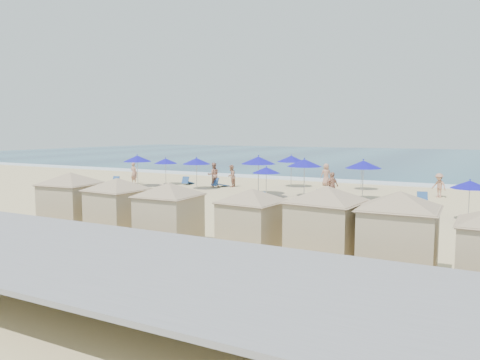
# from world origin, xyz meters

# --- Properties ---
(ground) EXTENTS (160.00, 160.00, 0.00)m
(ground) POSITION_xyz_m (0.00, 0.00, 0.00)
(ground) COLOR #D9C289
(ground) RESTS_ON ground
(ocean) EXTENTS (160.00, 80.00, 0.06)m
(ocean) POSITION_xyz_m (0.00, 55.00, 0.03)
(ocean) COLOR navy
(ocean) RESTS_ON ground
(surf_line) EXTENTS (160.00, 2.50, 0.08)m
(surf_line) POSITION_xyz_m (0.00, 15.50, 0.04)
(surf_line) COLOR white
(surf_line) RESTS_ON ground
(seawall) EXTENTS (160.00, 6.10, 1.22)m
(seawall) POSITION_xyz_m (0.00, -13.50, 0.65)
(seawall) COLOR gray
(seawall) RESTS_ON ground
(trash_bin) EXTENTS (1.13, 1.13, 0.89)m
(trash_bin) POSITION_xyz_m (-1.45, -4.75, 0.45)
(trash_bin) COLOR black
(trash_bin) RESTS_ON ground
(cabana_0) EXTENTS (4.41, 4.41, 2.78)m
(cabana_0) POSITION_xyz_m (-3.24, -9.45, 1.59)
(cabana_0) COLOR tan
(cabana_0) RESTS_ON ground
(cabana_1) EXTENTS (4.23, 4.23, 2.66)m
(cabana_1) POSITION_xyz_m (-0.53, -9.52, 1.52)
(cabana_1) COLOR tan
(cabana_1) RESTS_ON ground
(cabana_2) EXTENTS (4.22, 4.22, 2.65)m
(cabana_2) POSITION_xyz_m (2.27, -9.84, 1.52)
(cabana_2) COLOR tan
(cabana_2) RESTS_ON ground
(cabana_3) EXTENTS (4.06, 4.06, 2.56)m
(cabana_3) POSITION_xyz_m (5.45, -9.35, 1.46)
(cabana_3) COLOR tan
(cabana_3) RESTS_ON ground
(cabana_4) EXTENTS (4.47, 4.47, 2.82)m
(cabana_4) POSITION_xyz_m (8.10, -9.33, 1.61)
(cabana_4) COLOR tan
(cabana_4) RESTS_ON ground
(cabana_5) EXTENTS (4.51, 4.51, 2.83)m
(cabana_5) POSITION_xyz_m (10.39, -9.66, 1.62)
(cabana_5) COLOR tan
(cabana_5) RESTS_ON ground
(umbrella_0) EXTENTS (1.92, 1.92, 2.19)m
(umbrella_0) POSITION_xyz_m (-10.28, 6.49, 1.90)
(umbrella_0) COLOR #A5A8AD
(umbrella_0) RESTS_ON ground
(umbrella_1) EXTENTS (2.21, 2.21, 2.51)m
(umbrella_1) POSITION_xyz_m (-11.32, 4.30, 2.18)
(umbrella_1) COLOR #A5A8AD
(umbrella_1) RESTS_ON ground
(umbrella_2) EXTENTS (2.11, 2.11, 2.40)m
(umbrella_2) POSITION_xyz_m (-6.42, 5.14, 2.09)
(umbrella_2) COLOR #A5A8AD
(umbrella_2) RESTS_ON ground
(umbrella_3) EXTENTS (2.37, 2.37, 2.69)m
(umbrella_3) POSITION_xyz_m (-1.09, 4.59, 2.33)
(umbrella_3) COLOR #A5A8AD
(umbrella_3) RESTS_ON ground
(umbrella_4) EXTENTS (1.82, 1.82, 2.08)m
(umbrella_4) POSITION_xyz_m (0.03, 3.45, 1.80)
(umbrella_4) COLOR #A5A8AD
(umbrella_4) RESTS_ON ground
(umbrella_5) EXTENTS (2.21, 2.21, 2.51)m
(umbrella_5) POSITION_xyz_m (-0.77, 9.69, 2.18)
(umbrella_5) COLOR #A5A8AD
(umbrella_5) RESTS_ON ground
(umbrella_6) EXTENTS (2.27, 2.27, 2.58)m
(umbrella_6) POSITION_xyz_m (2.03, 4.99, 2.24)
(umbrella_6) COLOR #A5A8AD
(umbrella_6) RESTS_ON ground
(umbrella_7) EXTENTS (1.84, 1.84, 2.10)m
(umbrella_7) POSITION_xyz_m (4.38, 10.55, 1.82)
(umbrella_7) COLOR #A5A8AD
(umbrella_7) RESTS_ON ground
(umbrella_8) EXTENTS (2.25, 2.25, 2.57)m
(umbrella_8) POSITION_xyz_m (5.71, 5.51, 2.23)
(umbrella_8) COLOR #A5A8AD
(umbrella_8) RESTS_ON ground
(umbrella_9) EXTENTS (1.79, 1.79, 2.04)m
(umbrella_9) POSITION_xyz_m (11.85, 0.89, 1.77)
(umbrella_9) COLOR #A5A8AD
(umbrella_9) RESTS_ON ground
(beach_chair_0) EXTENTS (0.80, 1.33, 0.68)m
(beach_chair_0) POSITION_xyz_m (-13.87, 4.89, 0.24)
(beach_chair_0) COLOR navy
(beach_chair_0) RESTS_ON ground
(beach_chair_1) EXTENTS (0.69, 1.29, 0.68)m
(beach_chair_1) POSITION_xyz_m (-8.77, 7.33, 0.24)
(beach_chair_1) COLOR navy
(beach_chair_1) RESTS_ON ground
(beach_chair_2) EXTENTS (1.08, 1.53, 0.77)m
(beach_chair_2) POSITION_xyz_m (-5.64, 7.04, 0.27)
(beach_chair_2) COLOR navy
(beach_chair_2) RESTS_ON ground
(beach_chair_3) EXTENTS (0.72, 1.25, 0.65)m
(beach_chair_3) POSITION_xyz_m (0.46, 1.97, 0.22)
(beach_chair_3) COLOR navy
(beach_chair_3) RESTS_ON ground
(beach_chair_4) EXTENTS (0.79, 1.33, 0.68)m
(beach_chair_4) POSITION_xyz_m (3.46, 4.36, 0.24)
(beach_chair_4) COLOR navy
(beach_chair_4) RESTS_ON ground
(beach_chair_5) EXTENTS (0.92, 1.44, 0.73)m
(beach_chair_5) POSITION_xyz_m (9.12, 5.94, 0.25)
(beach_chair_5) COLOR navy
(beach_chair_5) RESTS_ON ground
(beachgoer_0) EXTENTS (0.67, 0.47, 1.77)m
(beachgoer_0) POSITION_xyz_m (-12.89, 5.68, 0.89)
(beachgoer_0) COLOR tan
(beachgoer_0) RESTS_ON ground
(beachgoer_1) EXTENTS (0.71, 0.88, 1.69)m
(beachgoer_1) POSITION_xyz_m (-4.89, 7.63, 0.85)
(beachgoer_1) COLOR tan
(beachgoer_1) RESTS_ON ground
(beachgoer_2) EXTENTS (0.87, 1.11, 1.75)m
(beachgoer_2) POSITION_xyz_m (4.03, 4.51, 0.88)
(beachgoer_2) COLOR tan
(beachgoer_2) RESTS_ON ground
(beachgoer_3) EXTENTS (1.17, 1.03, 1.57)m
(beachgoer_3) POSITION_xyz_m (9.79, 9.00, 0.78)
(beachgoer_3) COLOR tan
(beachgoer_3) RESTS_ON ground
(beachgoer_4) EXTENTS (1.02, 0.97, 1.75)m
(beachgoer_4) POSITION_xyz_m (1.27, 11.97, 0.87)
(beachgoer_4) COLOR tan
(beachgoer_4) RESTS_ON ground
(beachgoer_5) EXTENTS (1.16, 1.14, 1.88)m
(beachgoer_5) POSITION_xyz_m (-5.99, 6.81, 0.94)
(beachgoer_5) COLOR tan
(beachgoer_5) RESTS_ON ground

